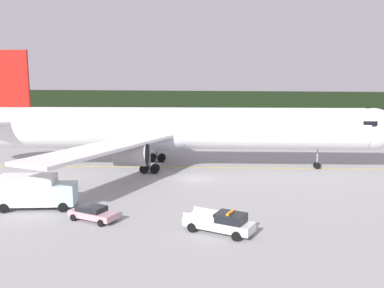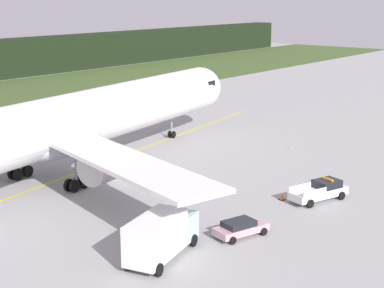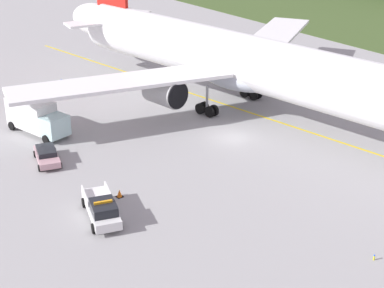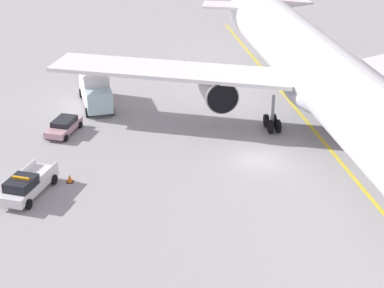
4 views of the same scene
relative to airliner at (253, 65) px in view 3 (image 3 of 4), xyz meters
The scene contains 9 objects.
ground 8.99m from the airliner, 58.00° to the right, with size 320.00×320.00×0.00m, color #969697.
taxiway_centerline_main 5.45m from the airliner, ahead, with size 81.12×0.30×0.01m, color yellow.
airliner is the anchor object (origin of this frame).
ops_pickup_truck 25.82m from the airliner, 68.33° to the right, with size 6.07×3.58×1.94m.
catering_truck 22.79m from the airliner, 113.32° to the right, with size 7.54×4.09×3.44m.
staff_car 23.34m from the airliner, 95.24° to the right, with size 4.70×2.97×1.30m.
apron_cone 22.70m from the airliner, 70.71° to the right, with size 0.53×0.53×0.67m.
taxiway_edge_light_east 28.12m from the airliner, 25.19° to the right, with size 0.12×0.12×0.43m.
taxiway_edge_light_west 25.44m from the airliner, 151.82° to the right, with size 0.12×0.12×0.44m.
Camera 3 is at (40.03, -35.31, 23.44)m, focal length 55.48 mm.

